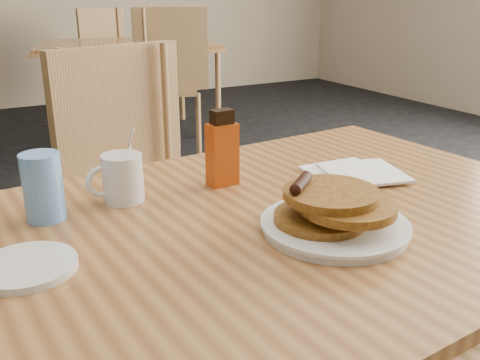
# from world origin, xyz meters

# --- Properties ---
(main_table) EXTENTS (1.36, 0.97, 0.75)m
(main_table) POSITION_xyz_m (0.05, -0.02, 0.71)
(main_table) COLOR #9F6B38
(main_table) RESTS_ON floor
(neighbor_table) EXTENTS (1.57, 1.26, 0.75)m
(neighbor_table) POSITION_xyz_m (0.89, 3.33, 0.71)
(neighbor_table) COLOR #9F6B38
(neighbor_table) RESTS_ON floor
(chair_main_far) EXTENTS (0.55, 0.56, 0.99)m
(chair_main_far) POSITION_xyz_m (0.04, 0.72, 0.59)
(chair_main_far) COLOR tan
(chair_main_far) RESTS_ON floor
(chair_neighbor_far) EXTENTS (0.51, 0.52, 0.98)m
(chair_neighbor_far) POSITION_xyz_m (0.91, 4.06, 0.59)
(chair_neighbor_far) COLOR tan
(chair_neighbor_far) RESTS_ON floor
(chair_neighbor_near) EXTENTS (0.61, 0.62, 1.04)m
(chair_neighbor_near) POSITION_xyz_m (0.88, 2.56, 0.62)
(chair_neighbor_near) COLOR tan
(chair_neighbor_near) RESTS_ON floor
(pancake_plate) EXTENTS (0.26, 0.26, 0.10)m
(pancake_plate) POSITION_xyz_m (0.12, -0.13, 0.78)
(pancake_plate) COLOR silver
(pancake_plate) RESTS_ON main_table
(coffee_mug) EXTENTS (0.11, 0.08, 0.15)m
(coffee_mug) POSITION_xyz_m (-0.16, 0.19, 0.80)
(coffee_mug) COLOR silver
(coffee_mug) RESTS_ON main_table
(syrup_bottle) EXTENTS (0.06, 0.04, 0.16)m
(syrup_bottle) POSITION_xyz_m (0.06, 0.18, 0.83)
(syrup_bottle) COLOR maroon
(syrup_bottle) RESTS_ON main_table
(napkin_stack) EXTENTS (0.21, 0.22, 0.01)m
(napkin_stack) POSITION_xyz_m (0.35, 0.08, 0.76)
(napkin_stack) COLOR white
(napkin_stack) RESTS_ON main_table
(blue_tumbler) EXTENTS (0.09, 0.09, 0.12)m
(blue_tumbler) POSITION_xyz_m (-0.30, 0.17, 0.81)
(blue_tumbler) COLOR #619BE4
(blue_tumbler) RESTS_ON main_table
(side_saucer) EXTENTS (0.19, 0.19, 0.01)m
(side_saucer) POSITION_xyz_m (-0.37, -0.01, 0.76)
(side_saucer) COLOR silver
(side_saucer) RESTS_ON main_table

